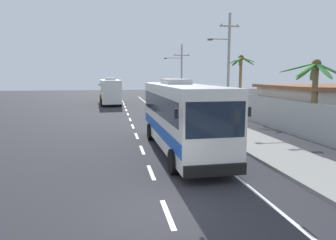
# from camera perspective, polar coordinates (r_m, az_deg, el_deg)

# --- Properties ---
(ground_plane) EXTENTS (160.00, 160.00, 0.00)m
(ground_plane) POSITION_cam_1_polar(r_m,az_deg,el_deg) (9.51, -0.23, -16.73)
(ground_plane) COLOR #28282D
(sidewalk_kerb) EXTENTS (3.20, 90.00, 0.14)m
(sidewalk_kerb) POSITION_cam_1_polar(r_m,az_deg,el_deg) (20.64, 13.72, -3.00)
(sidewalk_kerb) COLOR gray
(sidewalk_kerb) RESTS_ON ground
(lane_markings) EXTENTS (3.47, 71.00, 0.01)m
(lane_markings) POSITION_cam_1_polar(r_m,az_deg,el_deg) (23.64, -1.33, -1.51)
(lane_markings) COLOR white
(lane_markings) RESTS_ON ground
(boundary_wall) EXTENTS (0.24, 60.00, 2.34)m
(boundary_wall) POSITION_cam_1_polar(r_m,az_deg,el_deg) (25.69, 17.97, 1.50)
(boundary_wall) COLOR #B2B2AD
(boundary_wall) RESTS_ON ground
(coach_bus_foreground) EXTENTS (2.97, 10.84, 3.83)m
(coach_bus_foreground) POSITION_cam_1_polar(r_m,az_deg,el_deg) (16.24, 2.39, 1.08)
(coach_bus_foreground) COLOR silver
(coach_bus_foreground) RESTS_ON ground
(coach_bus_far_lane) EXTENTS (3.40, 11.57, 3.70)m
(coach_bus_far_lane) POSITION_cam_1_polar(r_m,az_deg,el_deg) (44.82, -10.77, 5.45)
(coach_bus_far_lane) COLOR white
(coach_bus_far_lane) RESTS_ON ground
(motorcycle_beside_bus) EXTENTS (0.56, 1.96, 1.67)m
(motorcycle_beside_bus) POSITION_cam_1_polar(r_m,az_deg,el_deg) (24.96, 3.02, 0.55)
(motorcycle_beside_bus) COLOR black
(motorcycle_beside_bus) RESTS_ON ground
(utility_pole_mid) EXTENTS (2.92, 0.24, 9.47)m
(utility_pole_mid) POSITION_cam_1_polar(r_m,az_deg,el_deg) (28.47, 11.09, 10.14)
(utility_pole_mid) COLOR #9E9E99
(utility_pole_mid) RESTS_ON ground
(utility_pole_far) EXTENTS (3.82, 0.24, 8.50)m
(utility_pole_far) POSITION_cam_1_polar(r_m,az_deg,el_deg) (45.22, 2.41, 8.95)
(utility_pole_far) COLOR #9E9E99
(utility_pole_far) RESTS_ON ground
(palm_nearest) EXTENTS (3.96, 3.95, 5.01)m
(palm_nearest) POSITION_cam_1_polar(r_m,az_deg,el_deg) (20.85, 25.71, 6.34)
(palm_nearest) COLOR brown
(palm_nearest) RESTS_ON ground
(palm_second) EXTENTS (2.83, 2.70, 6.03)m
(palm_second) POSITION_cam_1_polar(r_m,az_deg,el_deg) (31.33, 13.36, 8.66)
(palm_second) COLOR brown
(palm_second) RESTS_ON ground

